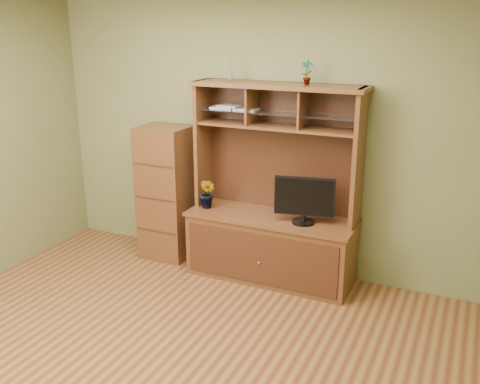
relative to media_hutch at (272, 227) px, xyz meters
The scene contains 8 objects.
room 1.94m from the media_hutch, 99.47° to the right, with size 4.54×4.04×2.74m.
media_hutch is the anchor object (origin of this frame).
monitor 0.50m from the media_hutch, 13.69° to the right, with size 0.55×0.21×0.44m.
orchid_plant 0.72m from the media_hutch, behind, with size 0.17×0.14×0.31m, color #31501B.
top_plant 1.51m from the media_hutch, 15.84° to the left, with size 0.11×0.08×0.22m, color #2D6222.
reed_diffuser 1.56m from the media_hutch, behind, with size 0.06×0.06×0.28m.
magazines 1.22m from the media_hutch, behind, with size 0.47×0.18×0.04m.
side_cabinet 1.22m from the media_hutch, behind, with size 0.51×0.46×1.42m.
Camera 1 is at (2.03, -2.82, 2.43)m, focal length 40.00 mm.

